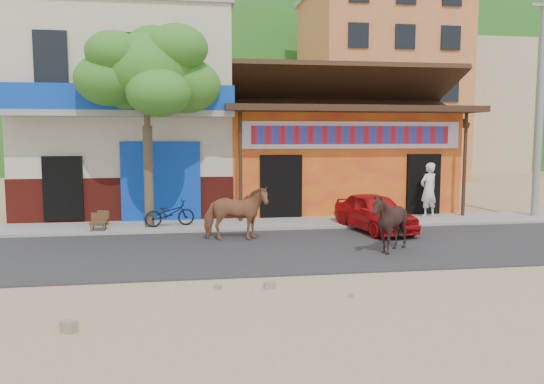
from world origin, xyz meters
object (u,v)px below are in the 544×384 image
Objects in this scene: cow_tan at (236,213)px; red_car at (374,212)px; utility_pole at (541,97)px; scooter at (170,213)px; cow_dark at (389,223)px; pedestrian at (428,190)px; cafe_chair_right at (98,214)px; cafe_chair_left at (100,212)px; tree at (147,126)px.

red_car is at bearing -74.01° from cow_tan.
scooter is (-12.20, -0.27, -3.61)m from utility_pole.
cow_tan reaches higher than cow_dark.
red_car is at bearing 165.61° from cow_dark.
cow_tan is at bearing 1.18° from pedestrian.
cow_tan is at bearing -167.44° from utility_pole.
pedestrian is (6.69, 2.64, 0.26)m from cow_tan.
pedestrian is (2.54, 1.85, 0.43)m from red_car.
pedestrian is at bearing 6.07° from cafe_chair_right.
cafe_chair_left is (-8.04, 1.69, -0.07)m from red_car.
scooter is at bearing -129.13° from cow_dark.
cafe_chair_right is at bearing -14.78° from pedestrian.
utility_pole is (12.80, 0.20, 1.00)m from tree.
utility_pole reaches higher than tree.
cow_dark is at bearing -147.66° from utility_pole.
utility_pole reaches higher than pedestrian.
utility_pole is at bearing 3.30° from cafe_chair_right.
cow_tan is 2.09× the size of cafe_chair_left.
cafe_chair_right is (0.07, -0.88, 0.06)m from cafe_chair_left.
red_car is 6.09m from scooter.
tree reaches higher than scooter.
pedestrian is (9.10, 0.53, -2.09)m from tree.
cow_dark is 5.67m from pedestrian.
cow_tan reaches higher than cafe_chair_right.
pedestrian is at bearing 144.20° from cow_dark.
utility_pole is 8.81m from cow_dark.
cow_dark is 0.44× the size of red_car.
scooter is 2.05m from cafe_chair_right.
tree is 1.84× the size of red_car.
cow_tan is 1.20× the size of cow_dark.
tree is at bearing 6.79° from cafe_chair_left.
cow_tan is at bearing -179.18° from red_car.
cow_dark is at bearing -10.45° from cafe_chair_left.
pedestrian reaches higher than cow_tan.
red_car is 3.97× the size of cafe_chair_left.
utility_pole is at bearing 3.65° from red_car.
tree is at bearing -17.05° from pedestrian.
cow_dark is at bearing 35.44° from pedestrian.
cow_dark is (-6.88, -4.36, -3.37)m from utility_pole.
utility_pole is 4.66× the size of cow_tan.
cafe_chair_right is at bearing 87.98° from scooter.
cow_tan reaches higher than cafe_chair_left.
pedestrian is at bearing -63.31° from cow_tan.
pedestrian is (8.50, 0.60, 0.52)m from scooter.
cafe_chair_left is (-1.48, 0.38, -2.59)m from tree.
cafe_chair_right is (-7.97, 0.82, -0.01)m from red_car.
cow_dark is 8.68m from cafe_chair_left.
cow_tan is 4.23m from red_car.
cafe_chair_right is at bearing -64.26° from cafe_chair_left.
cow_tan is 1.84× the size of cafe_chair_right.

